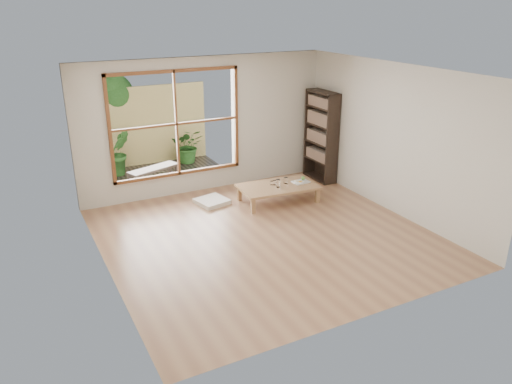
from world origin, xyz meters
The scene contains 15 objects.
ground centered at (0.00, 0.00, 0.00)m, with size 5.00×5.00×0.00m, color #AA7D55.
low_table centered at (0.91, 1.19, 0.28)m, with size 1.52×0.94×0.32m.
floor_cushion centered at (-0.24, 1.68, 0.04)m, with size 0.53×0.53×0.08m, color silver.
bookshelf centered at (2.33, 1.90, 0.93)m, with size 0.30×0.84×1.86m, color black.
glass_tall centered at (0.86, 1.12, 0.39)m, with size 0.08×0.08×0.15m, color silver.
glass_mid centered at (1.10, 1.23, 0.37)m, with size 0.08×0.08×0.11m, color silver.
glass_short centered at (0.87, 1.27, 0.36)m, with size 0.06×0.06×0.08m, color silver.
glass_small centered at (0.82, 1.29, 0.35)m, with size 0.06×0.06×0.07m, color silver.
food_tray centered at (1.39, 1.15, 0.34)m, with size 0.31×0.23×0.10m.
deck centered at (-0.60, 3.56, 0.00)m, with size 2.80×2.00×0.05m, color #383128.
garden_bench centered at (-0.90, 3.15, 0.31)m, with size 1.13×0.66×0.34m.
bamboo_fence centered at (-0.60, 4.56, 0.90)m, with size 2.80×0.06×1.80m, color tan.
shrub_right centered at (0.24, 4.20, 0.43)m, with size 0.73×0.63×0.81m, color #275820.
shrub_left centered at (-1.38, 4.06, 0.52)m, with size 0.55×0.44×0.99m, color #275820.
garden_tree centered at (-1.28, 4.86, 1.63)m, with size 1.04×0.85×2.22m.
Camera 1 is at (-3.50, -6.37, 3.56)m, focal length 35.00 mm.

